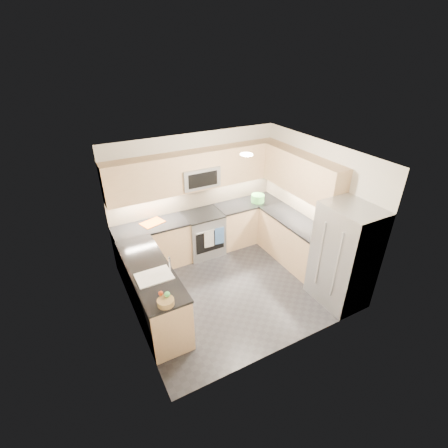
{
  "coord_description": "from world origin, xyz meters",
  "views": [
    {
      "loc": [
        -2.38,
        -4.1,
        3.98
      ],
      "look_at": [
        0.0,
        0.35,
        1.15
      ],
      "focal_mm": 26.0,
      "sensor_mm": 36.0,
      "label": 1
    }
  ],
  "objects_px": {
    "gas_range": "(203,234)",
    "cutting_board": "(152,223)",
    "utensil_bowl": "(258,198)",
    "microwave": "(199,176)",
    "refrigerator": "(344,256)",
    "fruit_basket": "(166,302)"
  },
  "relations": [
    {
      "from": "gas_range",
      "to": "cutting_board",
      "type": "bearing_deg",
      "value": 174.86
    },
    {
      "from": "utensil_bowl",
      "to": "microwave",
      "type": "bearing_deg",
      "value": 172.0
    },
    {
      "from": "cutting_board",
      "to": "refrigerator",
      "type": "bearing_deg",
      "value": -45.52
    },
    {
      "from": "microwave",
      "to": "fruit_basket",
      "type": "height_order",
      "value": "microwave"
    },
    {
      "from": "refrigerator",
      "to": "fruit_basket",
      "type": "bearing_deg",
      "value": 174.94
    },
    {
      "from": "refrigerator",
      "to": "utensil_bowl",
      "type": "xyz_separation_m",
      "value": [
        -0.15,
        2.37,
        0.12
      ]
    },
    {
      "from": "gas_range",
      "to": "fruit_basket",
      "type": "distance_m",
      "value": 2.7
    },
    {
      "from": "utensil_bowl",
      "to": "cutting_board",
      "type": "height_order",
      "value": "utensil_bowl"
    },
    {
      "from": "microwave",
      "to": "utensil_bowl",
      "type": "bearing_deg",
      "value": -8.0
    },
    {
      "from": "utensil_bowl",
      "to": "cutting_board",
      "type": "bearing_deg",
      "value": 176.32
    },
    {
      "from": "gas_range",
      "to": "utensil_bowl",
      "type": "distance_m",
      "value": 1.42
    },
    {
      "from": "gas_range",
      "to": "utensil_bowl",
      "type": "bearing_deg",
      "value": -2.53
    },
    {
      "from": "gas_range",
      "to": "utensil_bowl",
      "type": "xyz_separation_m",
      "value": [
        1.3,
        -0.06,
        0.57
      ]
    },
    {
      "from": "utensil_bowl",
      "to": "fruit_basket",
      "type": "height_order",
      "value": "utensil_bowl"
    },
    {
      "from": "microwave",
      "to": "gas_range",
      "type": "bearing_deg",
      "value": -90.0
    },
    {
      "from": "refrigerator",
      "to": "gas_range",
      "type": "bearing_deg",
      "value": 120.88
    },
    {
      "from": "microwave",
      "to": "cutting_board",
      "type": "xyz_separation_m",
      "value": [
        -1.02,
        -0.03,
        -0.75
      ]
    },
    {
      "from": "refrigerator",
      "to": "fruit_basket",
      "type": "xyz_separation_m",
      "value": [
        -2.99,
        0.26,
        0.08
      ]
    },
    {
      "from": "gas_range",
      "to": "cutting_board",
      "type": "distance_m",
      "value": 1.14
    },
    {
      "from": "gas_range",
      "to": "utensil_bowl",
      "type": "height_order",
      "value": "utensil_bowl"
    },
    {
      "from": "gas_range",
      "to": "microwave",
      "type": "height_order",
      "value": "microwave"
    },
    {
      "from": "cutting_board",
      "to": "gas_range",
      "type": "bearing_deg",
      "value": -5.14
    }
  ]
}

